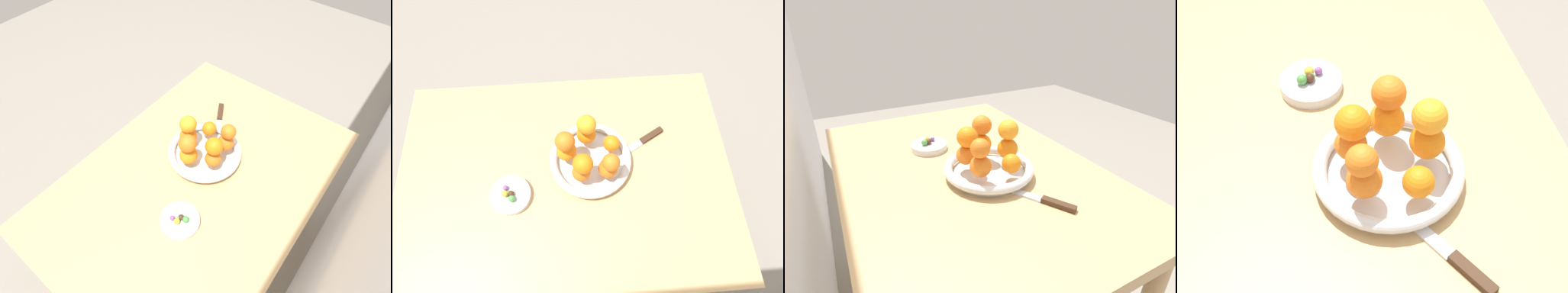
# 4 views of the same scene
# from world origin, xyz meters

# --- Properties ---
(ground_plane) EXTENTS (6.00, 6.00, 0.00)m
(ground_plane) POSITION_xyz_m (0.00, 0.00, 0.00)
(ground_plane) COLOR gray
(dining_table) EXTENTS (1.10, 0.76, 0.74)m
(dining_table) POSITION_xyz_m (0.00, 0.00, 0.65)
(dining_table) COLOR tan
(dining_table) RESTS_ON ground_plane
(fruit_bowl) EXTENTS (0.27, 0.27, 0.04)m
(fruit_bowl) POSITION_xyz_m (-0.09, -0.04, 0.76)
(fruit_bowl) COLOR silver
(fruit_bowl) RESTS_ON dining_table
(candy_dish) EXTENTS (0.13, 0.13, 0.02)m
(candy_dish) POSITION_xyz_m (0.17, 0.06, 0.75)
(candy_dish) COLOR silver
(candy_dish) RESTS_ON dining_table
(orange_0) EXTENTS (0.06, 0.06, 0.06)m
(orange_0) POSITION_xyz_m (-0.14, 0.02, 0.81)
(orange_0) COLOR orange
(orange_0) RESTS_ON fruit_bowl
(orange_1) EXTENTS (0.05, 0.05, 0.05)m
(orange_1) POSITION_xyz_m (-0.16, -0.07, 0.81)
(orange_1) COLOR orange
(orange_1) RESTS_ON fruit_bowl
(orange_2) EXTENTS (0.06, 0.06, 0.06)m
(orange_2) POSITION_xyz_m (-0.08, -0.11, 0.81)
(orange_2) COLOR orange
(orange_2) RESTS_ON fruit_bowl
(orange_3) EXTENTS (0.06, 0.06, 0.06)m
(orange_3) POSITION_xyz_m (-0.01, -0.05, 0.81)
(orange_3) COLOR orange
(orange_3) RESTS_ON fruit_bowl
(orange_4) EXTENTS (0.06, 0.06, 0.06)m
(orange_4) POSITION_xyz_m (-0.05, 0.02, 0.81)
(orange_4) COLOR orange
(orange_4) RESTS_ON fruit_bowl
(orange_5) EXTENTS (0.06, 0.06, 0.06)m
(orange_5) POSITION_xyz_m (-0.01, -0.05, 0.87)
(orange_5) COLOR orange
(orange_5) RESTS_ON orange_3
(orange_6) EXTENTS (0.06, 0.06, 0.06)m
(orange_6) POSITION_xyz_m (-0.06, 0.02, 0.87)
(orange_6) COLOR orange
(orange_6) RESTS_ON orange_4
(orange_7) EXTENTS (0.06, 0.06, 0.06)m
(orange_7) POSITION_xyz_m (-0.08, -0.11, 0.87)
(orange_7) COLOR orange
(orange_7) RESTS_ON orange_2
(orange_8) EXTENTS (0.05, 0.05, 0.05)m
(orange_8) POSITION_xyz_m (-0.14, 0.02, 0.87)
(orange_8) COLOR orange
(orange_8) RESTS_ON orange_0
(candy_ball_0) EXTENTS (0.02, 0.02, 0.02)m
(candy_ball_0) POSITION_xyz_m (0.17, 0.06, 0.77)
(candy_ball_0) COLOR #4C9947
(candy_ball_0) RESTS_ON candy_dish
(candy_ball_1) EXTENTS (0.02, 0.02, 0.02)m
(candy_ball_1) POSITION_xyz_m (0.16, 0.08, 0.77)
(candy_ball_1) COLOR #4C9947
(candy_ball_1) RESTS_ON candy_dish
(candy_ball_2) EXTENTS (0.02, 0.02, 0.02)m
(candy_ball_2) POSITION_xyz_m (0.17, 0.06, 0.77)
(candy_ball_2) COLOR #472819
(candy_ball_2) RESTS_ON candy_dish
(candy_ball_3) EXTENTS (0.02, 0.02, 0.02)m
(candy_ball_3) POSITION_xyz_m (0.19, 0.04, 0.77)
(candy_ball_3) COLOR #8C4C99
(candy_ball_3) RESTS_ON candy_dish
(candy_ball_4) EXTENTS (0.02, 0.02, 0.02)m
(candy_ball_4) POSITION_xyz_m (0.19, 0.06, 0.77)
(candy_ball_4) COLOR gold
(candy_ball_4) RESTS_ON candy_dish
(knife) EXTENTS (0.24, 0.15, 0.01)m
(knife) POSITION_xyz_m (-0.25, -0.09, 0.75)
(knife) COLOR #3F2819
(knife) RESTS_ON dining_table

